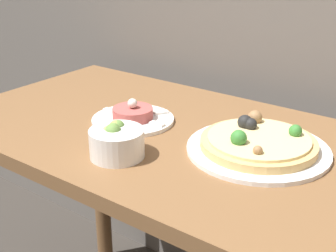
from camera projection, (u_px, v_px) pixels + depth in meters
name	position (u px, v px, depth m)	size (l,w,h in m)	color
dining_table	(196.00, 186.00, 1.14)	(1.31, 0.64, 0.80)	brown
pizza_plate	(258.00, 144.00, 1.03)	(0.32, 0.32, 0.06)	white
tartare_plate	(133.00, 117.00, 1.19)	(0.21, 0.21, 0.06)	white
small_bowl	(117.00, 142.00, 1.00)	(0.12, 0.12, 0.08)	white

